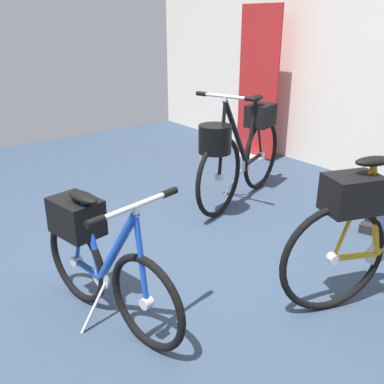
# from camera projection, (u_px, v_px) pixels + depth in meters

# --- Properties ---
(ground_plane) EXTENTS (7.46, 7.46, 0.00)m
(ground_plane) POSITION_uv_depth(u_px,v_px,m) (166.00, 269.00, 2.88)
(ground_plane) COLOR #2D3D51
(floor_banner_stand) EXTENTS (0.60, 0.36, 1.71)m
(floor_banner_stand) POSITION_uv_depth(u_px,v_px,m) (257.00, 92.00, 4.98)
(floor_banner_stand) COLOR #B7B7BC
(floor_banner_stand) RESTS_ON ground_plane
(folding_bike_foreground) EXTENTS (1.10, 0.53, 0.78)m
(folding_bike_foreground) POSITION_uv_depth(u_px,v_px,m) (98.00, 255.00, 2.30)
(folding_bike_foreground) COLOR black
(folding_bike_foreground) RESTS_ON ground_plane
(display_bike_right) EXTENTS (0.61, 1.40, 1.01)m
(display_bike_right) POSITION_uv_depth(u_px,v_px,m) (240.00, 149.00, 3.76)
(display_bike_right) COLOR black
(display_bike_right) RESTS_ON ground_plane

